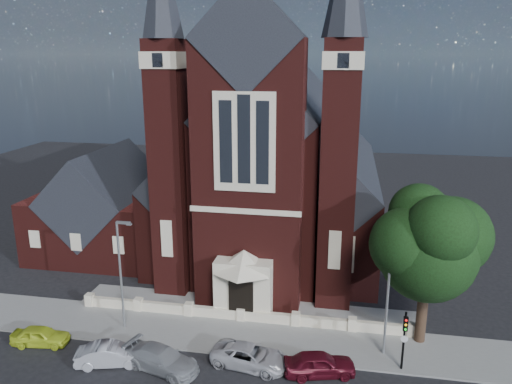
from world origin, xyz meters
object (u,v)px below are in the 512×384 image
car_lime_van (40,336)px  car_dark_red (319,364)px  parish_hall (107,210)px  street_lamp_right (390,291)px  car_silver_b (162,359)px  car_white_suv (250,356)px  street_lamp_left (121,269)px  church (275,165)px  car_silver_a (111,354)px  traffic_signal (405,334)px  street_tree (431,248)px

car_lime_van → car_dark_red: car_dark_red is taller
parish_hall → street_lamp_right: parish_hall is taller
street_lamp_right → car_silver_b: 14.83m
car_white_suv → street_lamp_left: bearing=83.5°
church → car_silver_b: size_ratio=7.02×
car_silver_a → car_silver_b: 3.36m
car_lime_van → car_silver_b: (9.02, -1.14, 0.07)m
church → parish_hall: (-16.00, -4.94, -4.17)m
street_lamp_left → car_lime_van: size_ratio=2.13×
car_lime_van → car_white_suv: bearing=-97.0°
church → car_silver_a: (-6.97, -23.14, -7.48)m
street_lamp_left → traffic_signal: bearing=-4.8°
church → street_lamp_left: size_ratio=4.31×
car_silver_a → car_silver_b: size_ratio=0.86×
church → car_lime_van: (-12.63, -21.91, -7.54)m
parish_hall → traffic_signal: 31.20m
parish_hall → street_lamp_left: 16.18m
church → car_silver_a: church is taller
street_lamp_right → car_silver_b: street_lamp_right is taller
car_lime_van → street_lamp_left: bearing=-65.7°
street_lamp_right → car_white_suv: 9.67m
traffic_signal → car_lime_van: bearing=-176.6°
street_lamp_left → car_dark_red: bearing=-11.7°
traffic_signal → street_tree: bearing=64.1°
street_tree → car_lime_van: (-25.23, -4.68, -6.31)m
car_silver_a → car_dark_red: car_dark_red is taller
street_lamp_left → car_lime_van: bearing=-147.8°
street_lamp_right → car_dark_red: street_lamp_right is taller
traffic_signal → car_silver_a: 18.26m
street_lamp_left → car_silver_b: 7.10m
street_lamp_left → traffic_signal: size_ratio=2.02×
car_lime_van → car_silver_b: bearing=-105.0°
car_silver_a → parish_hall: bearing=10.3°
car_silver_b → car_dark_red: (9.62, 1.25, 0.03)m
street_lamp_left → church: bearing=67.3°
parish_hall → street_lamp_left: parish_hall is taller
parish_hall → street_tree: street_tree is taller
car_silver_b → car_white_suv: (5.32, 1.34, -0.04)m
traffic_signal → car_white_suv: 9.57m
street_tree → car_white_suv: 13.35m
traffic_signal → car_dark_red: size_ratio=0.91×
street_lamp_left → car_dark_red: (13.91, -2.87, -3.85)m
parish_hall → traffic_signal: (27.00, -15.57, -1.43)m
car_silver_a → car_silver_b: bearing=-104.6°
car_white_suv → parish_hall: bearing=56.2°
church → car_dark_red: bearing=-74.6°
street_lamp_right → car_silver_b: (-13.71, -4.12, -3.88)m
street_lamp_left → car_silver_a: (0.94, -4.20, -3.89)m
church → parish_hall: bearing=-162.8°
street_lamp_right → car_silver_a: street_lamp_right is taller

